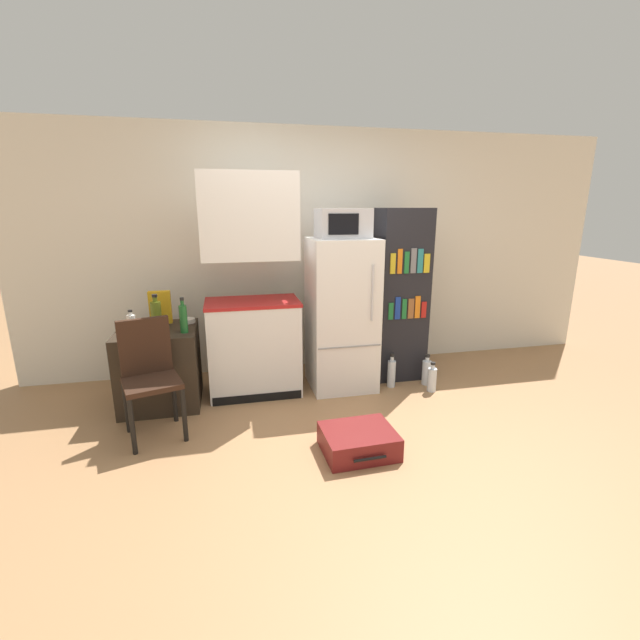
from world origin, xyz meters
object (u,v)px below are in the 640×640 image
(kitchen_hutch, at_px, (252,295))
(water_bottle_back, at_px, (427,372))
(microwave, at_px, (343,223))
(side_table, at_px, (160,367))
(refrigerator, at_px, (342,315))
(bowl, at_px, (187,321))
(chair, at_px, (149,368))
(suitcase_large_flat, at_px, (358,441))
(water_bottle_middle, at_px, (432,379))
(cereal_box, at_px, (160,307))
(bookshelf, at_px, (400,296))
(bottle_milk_white, at_px, (132,324))
(bottle_green_tall, at_px, (183,318))
(bottle_olive_oil, at_px, (156,314))

(kitchen_hutch, height_order, water_bottle_back, kitchen_hutch)
(microwave, bearing_deg, side_table, -178.84)
(side_table, bearing_deg, refrigerator, 1.21)
(side_table, height_order, bowl, bowl)
(kitchen_hutch, height_order, refrigerator, kitchen_hutch)
(chair, bearing_deg, suitcase_large_flat, -40.31)
(kitchen_hutch, relative_size, water_bottle_middle, 6.84)
(cereal_box, xyz_separation_m, water_bottle_back, (2.53, -0.35, -0.72))
(bookshelf, distance_m, bowl, 2.10)
(bottle_milk_white, xyz_separation_m, water_bottle_back, (2.72, -0.02, -0.66))
(bowl, distance_m, water_bottle_back, 2.39)
(chair, xyz_separation_m, water_bottle_middle, (2.52, 0.23, -0.41))
(chair, relative_size, suitcase_large_flat, 1.71)
(cereal_box, xyz_separation_m, chair, (-0.02, -0.74, -0.31))
(microwave, relative_size, suitcase_large_flat, 0.88)
(water_bottle_back, bearing_deg, microwave, 168.26)
(bottle_green_tall, bearing_deg, bottle_milk_white, 174.29)
(bottle_olive_oil, relative_size, water_bottle_back, 0.95)
(cereal_box, bearing_deg, water_bottle_back, -7.86)
(microwave, bearing_deg, bottle_green_tall, -172.28)
(refrigerator, xyz_separation_m, water_bottle_middle, (0.82, -0.34, -0.61))
(side_table, distance_m, microwave, 2.11)
(kitchen_hutch, relative_size, bottle_olive_oil, 6.72)
(side_table, distance_m, kitchen_hutch, 1.04)
(refrigerator, height_order, bookshelf, bookshelf)
(bookshelf, xyz_separation_m, chair, (-2.35, -0.68, -0.33))
(bottle_olive_oil, distance_m, water_bottle_middle, 2.64)
(refrigerator, relative_size, water_bottle_back, 4.61)
(cereal_box, height_order, chair, cereal_box)
(kitchen_hutch, bearing_deg, water_bottle_middle, -12.77)
(refrigerator, distance_m, bookshelf, 0.67)
(bottle_olive_oil, height_order, water_bottle_back, bottle_olive_oil)
(refrigerator, height_order, bottle_green_tall, refrigerator)
(kitchen_hutch, xyz_separation_m, bookshelf, (1.50, 0.07, -0.08))
(bookshelf, bearing_deg, water_bottle_back, -55.69)
(bottle_milk_white, relative_size, water_bottle_back, 0.67)
(bookshelf, height_order, bottle_olive_oil, bookshelf)
(chair, relative_size, water_bottle_middle, 3.07)
(bowl, xyz_separation_m, suitcase_large_flat, (1.25, -1.35, -0.63))
(refrigerator, relative_size, cereal_box, 4.87)
(microwave, xyz_separation_m, bottle_milk_white, (-1.87, -0.15, -0.81))
(bookshelf, distance_m, cereal_box, 2.33)
(bookshelf, bearing_deg, bottle_milk_white, -173.98)
(water_bottle_middle, bearing_deg, refrigerator, 157.37)
(cereal_box, distance_m, suitcase_large_flat, 2.17)
(water_bottle_middle, bearing_deg, bookshelf, 110.87)
(kitchen_hutch, relative_size, suitcase_large_flat, 3.81)
(bowl, bearing_deg, water_bottle_middle, -11.86)
(bottle_olive_oil, distance_m, bowl, 0.30)
(refrigerator, bearing_deg, water_bottle_back, -11.84)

